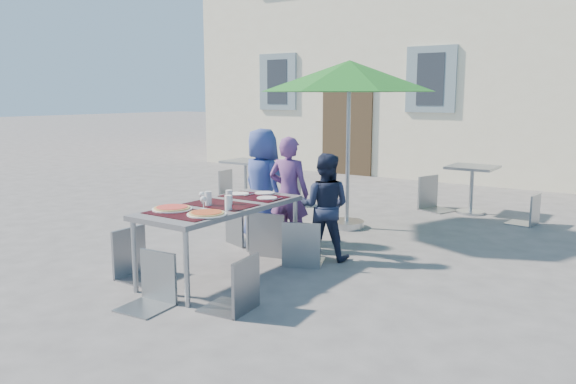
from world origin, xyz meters
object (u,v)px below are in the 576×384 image
Objects in this scene: pizza_near_left at (172,208)px; bg_chair_r_0 at (288,172)px; bg_chair_l_0 at (229,168)px; child_0 at (262,185)px; chair_2 at (303,216)px; bg_chair_r_1 at (530,191)px; child_2 at (325,207)px; pizza_near_right at (207,213)px; child_1 at (289,194)px; chair_0 at (241,203)px; cafe_table_0 at (246,174)px; chair_5 at (150,248)px; chair_3 at (134,224)px; bg_chair_l_1 at (434,172)px; patio_umbrella at (349,78)px; cafe_table_1 at (472,181)px; chair_4 at (236,251)px; dining_table at (221,210)px; chair_1 at (270,207)px.

pizza_near_left is 4.33m from bg_chair_r_0.
bg_chair_l_0 is 0.93× the size of bg_chair_r_0.
child_0 reaches higher than bg_chair_l_0.
bg_chair_r_1 is at bearing 65.08° from chair_2.
pizza_near_right is at bearing 59.69° from child_2.
child_1 reaches higher than pizza_near_left.
chair_0 is 1.02× the size of bg_chair_l_0.
cafe_table_0 is (-1.82, 2.39, -0.04)m from chair_0.
chair_5 is at bearing 79.52° from child_1.
child_2 is 1.26× the size of chair_3.
bg_chair_r_1 is at bearing -11.15° from bg_chair_l_1.
patio_umbrella reaches higher than child_2.
cafe_table_1 is at bearing 59.16° from patio_umbrella.
cafe_table_1 is (1.90, 5.16, -0.04)m from chair_3.
child_2 reaches higher than cafe_table_0.
chair_4 is at bearing -80.38° from chair_2.
chair_5 is at bearing -56.78° from bg_chair_l_0.
pizza_near_left is at bearing 168.12° from chair_4.
bg_chair_l_0 is at bearing -167.93° from bg_chair_l_1.
chair_5 is at bearing -60.90° from cafe_table_0.
child_0 reaches higher than bg_chair_r_1.
child_1 is 1.43× the size of chair_3.
pizza_near_left is at bearing 9.20° from chair_3.
child_0 is 1.90× the size of cafe_table_1.
chair_2 reaches higher than chair_5.
child_1 is 1.13× the size of child_2.
patio_umbrella reaches higher than cafe_table_0.
chair_3 is 1.04× the size of chair_4.
bg_chair_l_0 is (-2.59, 2.41, -0.21)m from child_0.
patio_umbrella is at bearing -120.84° from cafe_table_1.
chair_2 is 3.88m from bg_chair_r_1.
dining_table is at bearing -50.72° from bg_chair_l_0.
pizza_near_left is 0.43× the size of chair_0.
child_2 is 1.24× the size of chair_1.
cafe_table_0 is at bearing 133.13° from chair_1.
bg_chair_l_1 is (-0.61, -0.03, 0.09)m from cafe_table_1.
chair_2 reaches higher than dining_table.
chair_5 is 5.69m from bg_chair_r_1.
chair_0 is 0.93× the size of chair_3.
chair_5 is (0.04, -2.24, -0.16)m from child_1.
chair_1 is at bearing 2.32° from child_2.
child_2 is at bearing -37.89° from cafe_table_0.
bg_chair_l_1 reaches higher than bg_chair_r_1.
pizza_near_left is 0.27× the size of child_0.
bg_chair_l_0 is (-2.88, 4.27, -0.26)m from pizza_near_left.
child_1 is 0.35m from chair_1.
patio_umbrella is 3.20× the size of cafe_table_1.
dining_table is 1.95× the size of bg_chair_r_0.
child_1 is 1.44× the size of chair_2.
child_2 is 4.54m from bg_chair_l_0.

